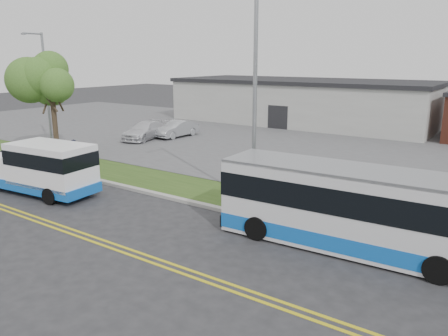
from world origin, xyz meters
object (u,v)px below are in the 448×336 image
Objects in this scene: streetlight_near at (254,85)px; parked_car_a at (177,129)px; tree_west at (51,79)px; pedestrian at (75,154)px; transit_bus at (367,211)px; parked_car_b at (145,131)px; streetlight_far at (45,85)px; shuttle_bus at (42,167)px.

streetlight_near is 18.00m from parked_car_a.
tree_west is 3.93× the size of pedestrian.
transit_bus is at bearing -7.16° from tree_west.
transit_bus is 17.21m from pedestrian.
parked_car_a is 2.62m from parked_car_b.
parked_car_a is (-2.27, 11.59, -0.22)m from pedestrian.
transit_bus reaches higher than pedestrian.
parked_car_b is at bearing 56.62° from streetlight_far.
parked_car_b is at bearing 90.95° from tree_west.
shuttle_bus is 14.41m from parked_car_b.
streetlight_near reaches higher than pedestrian.
parked_car_a is (-19.43, 12.89, -0.65)m from transit_bus.
transit_bus is at bearing 2.94° from shuttle_bus.
streetlight_far is at bearing 151.02° from tree_west.
parked_car_b reaches higher than parked_car_a.
tree_west is at bearing -28.98° from streetlight_far.
shuttle_bus reaches higher than parked_car_b.
parked_car_a is at bearing 56.81° from streetlight_far.
streetlight_far is 0.78× the size of transit_bus.
pedestrian is (-17.16, 1.30, -0.44)m from transit_bus.
streetlight_far reaches higher than pedestrian.
streetlight_near is at bearing 20.32° from shuttle_bus.
parked_car_b is at bearing 150.22° from transit_bus.
parked_car_b is (-0.13, 8.08, -4.34)m from tree_west.
shuttle_bus is 15.95m from parked_car_a.
streetlight_far reaches higher than parked_car_b.
parked_car_b is (-20.84, 10.68, -0.64)m from transit_bus.
transit_bus is 2.54× the size of parked_car_a.
pedestrian is at bearing -79.61° from parked_car_b.
tree_west is at bearing -94.18° from parked_car_a.
streetlight_far is (-19.00, 2.69, -0.76)m from streetlight_near.
streetlight_near is (15.00, -0.47, 0.11)m from tree_west.
parked_car_b is (-6.15, 13.02, -0.55)m from shuttle_bus.
tree_west is 0.68× the size of transit_bus.
tree_west is at bearing 178.20° from streetlight_near.
tree_west is 1.03× the size of shuttle_bus.
streetlight_far is 1.70× the size of parked_car_b.
parked_car_a is (1.28, 10.29, -4.36)m from tree_west.
shuttle_bus reaches higher than parked_car_a.
shuttle_bus is 3.82× the size of pedestrian.
parked_car_b is at bearing 109.21° from shuttle_bus.
transit_bus reaches higher than shuttle_bus.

